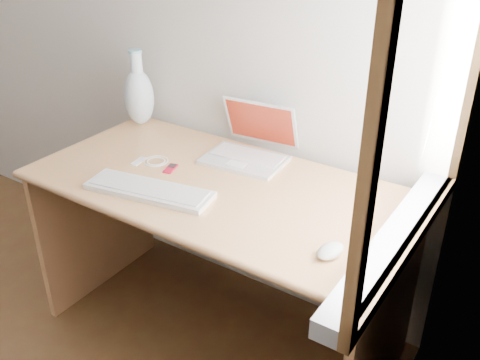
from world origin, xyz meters
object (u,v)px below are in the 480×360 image
Objects in this scene: desk at (230,221)px; vase at (139,95)px; external_keyboard at (149,190)px; laptop at (250,147)px.

desk is 4.09× the size of vase.
desk is at bearing -16.99° from vase.
external_keyboard is (-0.16, -0.29, 0.23)m from desk.
laptop is at bearing 93.03° from desk.
desk is at bearing 51.08° from external_keyboard.
external_keyboard reaches higher than desk.
external_keyboard is 1.41× the size of vase.
external_keyboard is at bearing -113.18° from laptop.
desk is 2.90× the size of external_keyboard.
vase is at bearing 163.01° from desk.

